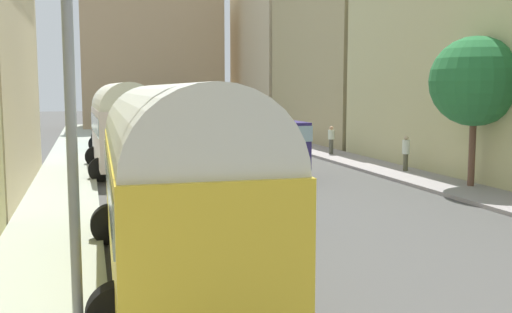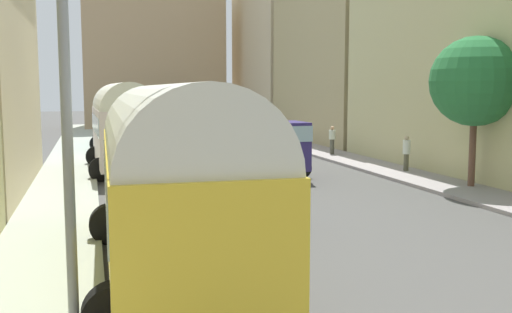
% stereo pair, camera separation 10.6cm
% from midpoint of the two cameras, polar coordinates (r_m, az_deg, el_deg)
% --- Properties ---
extents(ground_plane, '(154.00, 154.00, 0.00)m').
position_cam_midpoint_polar(ground_plane, '(29.97, -3.70, -0.81)').
color(ground_plane, '#4F4E4B').
extents(sidewalk_left, '(2.50, 70.00, 0.14)m').
position_cam_midpoint_polar(sidewalk_left, '(29.33, -17.69, -1.13)').
color(sidewalk_left, '#A6AE9D').
rests_on(sidewalk_left, ground).
extents(sidewalk_right, '(2.50, 70.00, 0.14)m').
position_cam_midpoint_polar(sidewalk_right, '(32.26, 8.99, -0.22)').
color(sidewalk_right, '#9F9796').
rests_on(sidewalk_right, ground).
extents(building_right_2, '(5.23, 14.75, 10.02)m').
position_cam_midpoint_polar(building_right_2, '(30.02, 19.68, 8.42)').
color(building_right_2, '#CCC58C').
rests_on(building_right_2, ground).
extents(building_right_3, '(5.06, 14.11, 11.71)m').
position_cam_midpoint_polar(building_right_3, '(43.10, 7.91, 9.21)').
color(building_right_3, tan).
rests_on(building_right_3, ground).
extents(building_right_4, '(6.28, 13.92, 14.30)m').
position_cam_midpoint_polar(building_right_4, '(57.13, 2.17, 9.94)').
color(building_right_4, beige).
rests_on(building_right_4, ground).
extents(distant_church, '(13.50, 6.52, 19.90)m').
position_cam_midpoint_polar(distant_church, '(59.55, -9.93, 9.73)').
color(distant_church, tan).
rests_on(distant_church, ground).
extents(parked_bus_0, '(3.44, 9.96, 3.96)m').
position_cam_midpoint_polar(parked_bus_0, '(11.92, -8.28, -1.63)').
color(parked_bus_0, yellow).
rests_on(parked_bus_0, ground).
extents(parked_bus_1, '(3.44, 8.19, 4.15)m').
position_cam_midpoint_polar(parked_bus_1, '(27.76, -12.80, 3.21)').
color(parked_bus_1, beige).
rests_on(parked_bus_1, ground).
extents(parked_bus_2, '(3.54, 8.75, 4.19)m').
position_cam_midpoint_polar(parked_bus_2, '(39.77, -13.40, 4.20)').
color(parked_bus_2, '#317EBB').
rests_on(parked_bus_2, ground).
extents(cargo_truck_0, '(3.12, 7.06, 2.48)m').
position_cam_midpoint_polar(cargo_truck_0, '(26.09, 1.47, 0.92)').
color(cargo_truck_0, navy).
rests_on(cargo_truck_0, ground).
extents(car_0, '(2.44, 4.33, 1.48)m').
position_cam_midpoint_polar(car_0, '(31.65, -1.39, 0.96)').
color(car_0, silver).
rests_on(car_0, ground).
extents(car_1, '(2.47, 4.02, 1.65)m').
position_cam_midpoint_polar(car_1, '(37.45, -4.16, 1.94)').
color(car_1, '#1F1A2F').
rests_on(car_1, ground).
extents(car_2, '(2.19, 3.86, 1.49)m').
position_cam_midpoint_polar(car_2, '(45.95, -5.90, 2.70)').
color(car_2, '#489757').
rests_on(car_2, ground).
extents(car_3, '(2.34, 3.91, 1.43)m').
position_cam_midpoint_polar(car_3, '(17.49, -0.24, -3.72)').
color(car_3, silver).
rests_on(car_3, ground).
extents(car_4, '(2.42, 3.82, 1.43)m').
position_cam_midpoint_polar(car_4, '(28.37, -7.37, 0.21)').
color(car_4, '#3689C6').
rests_on(car_4, ground).
extents(car_5, '(2.42, 3.70, 1.53)m').
position_cam_midpoint_polar(car_5, '(37.08, -9.15, 1.76)').
color(car_5, silver).
rests_on(car_5, ground).
extents(car_6, '(2.41, 4.10, 1.59)m').
position_cam_midpoint_polar(car_6, '(44.41, -10.52, 2.54)').
color(car_6, silver).
rests_on(car_6, ground).
extents(pedestrian_0, '(0.41, 0.41, 1.76)m').
position_cam_midpoint_polar(pedestrian_0, '(27.46, 14.58, 0.42)').
color(pedestrian_0, '#504E3A').
rests_on(pedestrian_0, ground).
extents(pedestrian_1, '(0.52, 0.52, 1.75)m').
position_cam_midpoint_polar(pedestrian_1, '(33.73, 7.53, 1.68)').
color(pedestrian_1, '#4D4D40').
rests_on(pedestrian_1, ground).
extents(streetlamp_near, '(1.73, 0.28, 6.04)m').
position_cam_midpoint_polar(streetlamp_near, '(8.87, -16.14, 4.87)').
color(streetlamp_near, gray).
rests_on(streetlamp_near, ground).
extents(roadside_tree_2, '(3.41, 3.41, 5.86)m').
position_cam_midpoint_polar(roadside_tree_2, '(23.79, 20.74, 6.85)').
color(roadside_tree_2, brown).
rests_on(roadside_tree_2, ground).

